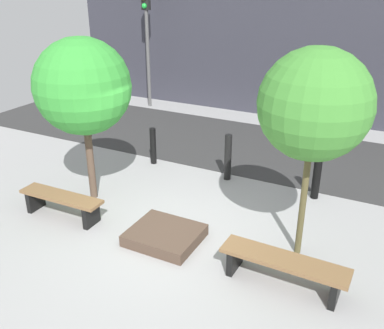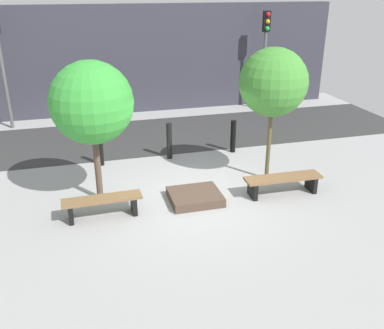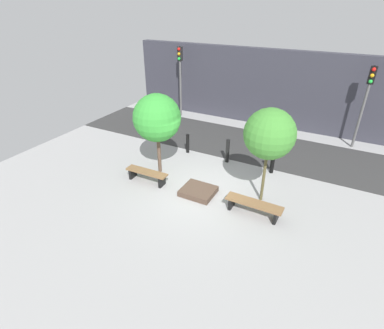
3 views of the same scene
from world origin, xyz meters
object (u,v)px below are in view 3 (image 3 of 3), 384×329
at_px(bollard_far_left, 188,144).
at_px(planter_bed, 198,191).
at_px(tree_behind_left_bench, 157,118).
at_px(bench_right, 254,206).
at_px(traffic_light_mid_west, 367,94).
at_px(traffic_light_west, 180,70).
at_px(bench_left, 147,174).
at_px(tree_behind_right_bench, 270,134).
at_px(bollard_center, 273,162).
at_px(bollard_left, 228,151).

bearing_deg(bollard_far_left, planter_bed, -54.79).
bearing_deg(tree_behind_left_bench, bench_right, -11.98).
distance_m(planter_bed, traffic_light_mid_west, 9.08).
relative_size(planter_bed, traffic_light_west, 0.30).
distance_m(bench_left, traffic_light_mid_west, 10.51).
relative_size(bench_left, tree_behind_left_bench, 0.53).
height_order(bench_right, traffic_light_west, traffic_light_west).
bearing_deg(bench_left, tree_behind_right_bench, 10.67).
relative_size(planter_bed, bollard_far_left, 1.32).
distance_m(tree_behind_left_bench, tree_behind_right_bench, 4.40).
bearing_deg(planter_bed, bench_left, -174.80).
distance_m(bollard_far_left, bollard_center, 4.02).
height_order(planter_bed, bollard_center, bollard_center).
relative_size(bollard_far_left, bollard_left, 0.85).
height_order(tree_behind_left_bench, traffic_light_mid_west, traffic_light_mid_west).
relative_size(planter_bed, bollard_left, 1.12).
bearing_deg(traffic_light_west, bench_left, -70.03).
height_order(bollard_left, traffic_light_mid_west, traffic_light_mid_west).
height_order(bench_left, bollard_center, bollard_center).
height_order(bench_right, traffic_light_mid_west, traffic_light_mid_west).
bearing_deg(tree_behind_right_bench, tree_behind_left_bench, 180.00).
xyz_separation_m(bench_right, bollard_left, (-2.20, 3.05, 0.20)).
bearing_deg(tree_behind_left_bench, bollard_far_left, 85.01).
bearing_deg(bollard_left, bollard_far_left, 180.00).
bearing_deg(bench_right, bollard_center, 94.78).
xyz_separation_m(tree_behind_right_bench, bollard_left, (-2.20, 2.12, -2.05)).
relative_size(tree_behind_right_bench, bollard_far_left, 3.74).
distance_m(planter_bed, traffic_light_west, 9.11).
distance_m(tree_behind_left_bench, traffic_light_mid_west, 9.60).
bearing_deg(bench_left, bench_right, -1.31).
bearing_deg(traffic_light_mid_west, bollard_far_left, -147.75).
distance_m(bollard_left, traffic_light_mid_west, 6.88).
height_order(tree_behind_left_bench, tree_behind_right_bench, tree_behind_right_bench).
bearing_deg(tree_behind_right_bench, bench_left, -168.02).
bearing_deg(bollard_center, tree_behind_right_bench, -85.01).
distance_m(planter_bed, bollard_center, 3.51).
relative_size(traffic_light_west, traffic_light_mid_west, 1.05).
relative_size(bollard_far_left, traffic_light_west, 0.23).
height_order(planter_bed, traffic_light_west, traffic_light_west).
height_order(planter_bed, tree_behind_right_bench, tree_behind_right_bench).
bearing_deg(bollard_far_left, bench_right, -35.94).
xyz_separation_m(bench_right, tree_behind_left_bench, (-4.39, 0.93, 2.04)).
bearing_deg(bench_left, traffic_light_west, 108.66).
relative_size(bench_left, traffic_light_west, 0.43).
relative_size(planter_bed, traffic_light_mid_west, 0.31).
relative_size(bollard_left, bollard_center, 1.08).
bearing_deg(bench_right, traffic_light_mid_west, 71.34).
height_order(bench_right, tree_behind_left_bench, tree_behind_left_bench).
distance_m(bench_right, traffic_light_west, 10.54).
distance_m(bench_left, bollard_far_left, 3.06).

